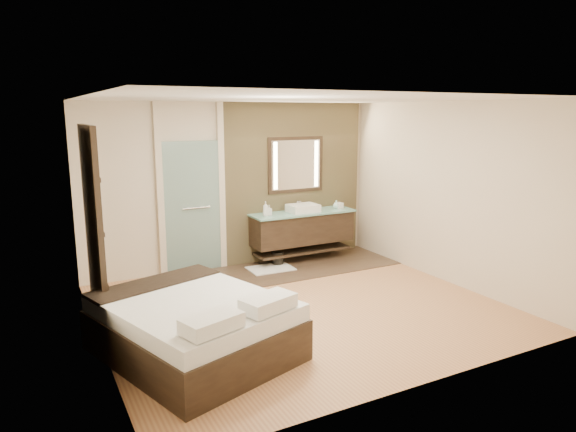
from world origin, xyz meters
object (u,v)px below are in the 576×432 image
vanity (302,228)px  bed (194,326)px  mirror_unit (296,165)px  waste_bin (278,259)px

vanity → bed: vanity is taller
bed → mirror_unit: bearing=27.7°
bed → waste_bin: (2.24, 2.48, -0.20)m
vanity → mirror_unit: 1.10m
vanity → bed: 3.76m
mirror_unit → waste_bin: 1.64m
mirror_unit → bed: mirror_unit is taller
mirror_unit → bed: bearing=-134.6°
mirror_unit → bed: 4.14m
waste_bin → bed: bearing=-132.0°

